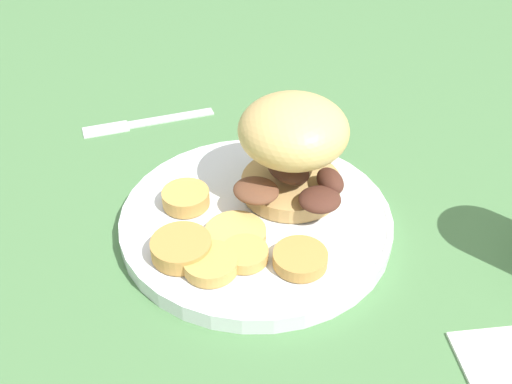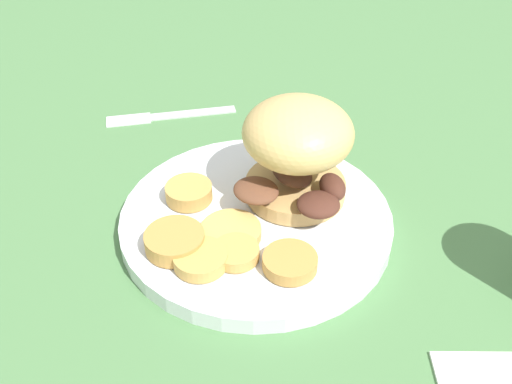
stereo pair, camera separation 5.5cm
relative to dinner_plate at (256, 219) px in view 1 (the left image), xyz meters
The scene contains 10 objects.
ground_plane 0.01m from the dinner_plate, ahead, with size 4.00×4.00×0.00m, color #4C7A47.
dinner_plate is the anchor object (origin of this frame).
sandwich 0.08m from the dinner_plate, 20.15° to the right, with size 0.13×0.12×0.10m.
potato_round_0 0.07m from the dinner_plate, 106.42° to the left, with size 0.05×0.05×0.01m, color tan.
potato_round_1 0.09m from the dinner_plate, 158.65° to the left, with size 0.05×0.05×0.02m, color #BC8942.
potato_round_2 0.08m from the dinner_plate, 123.46° to the right, with size 0.05×0.05×0.01m, color #BC8942.
potato_round_3 0.06m from the dinner_plate, 161.41° to the right, with size 0.04×0.04×0.01m, color tan.
potato_round_4 0.08m from the dinner_plate, behind, with size 0.05×0.05×0.01m, color tan.
potato_round_5 0.04m from the dinner_plate, behind, with size 0.06×0.06×0.01m, color tan.
fork 0.23m from the dinner_plate, 62.30° to the left, with size 0.13×0.13×0.00m.
Camera 1 is at (-0.39, -0.20, 0.39)m, focal length 42.00 mm.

